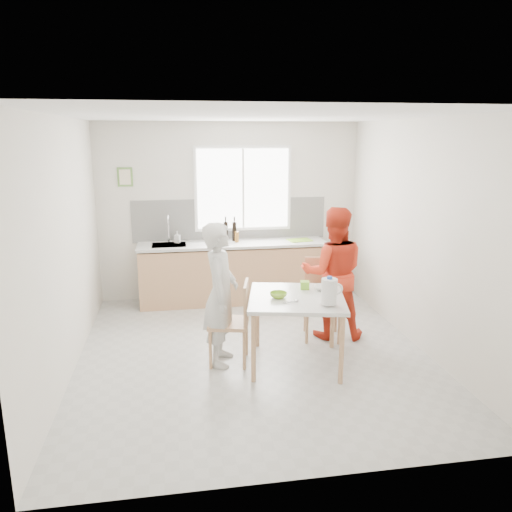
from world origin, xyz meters
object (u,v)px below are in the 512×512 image
(chair_far, at_px, (322,294))
(bowl_white, at_px, (323,288))
(person_red, at_px, (333,273))
(wine_bottle_b, at_px, (234,231))
(person_white, at_px, (221,294))
(wine_bottle_a, at_px, (226,232))
(bowl_green, at_px, (278,295))
(chair_left, at_px, (235,319))
(milk_jug, at_px, (330,291))
(dining_table, at_px, (297,304))

(chair_far, relative_size, bowl_white, 5.16)
(person_red, bearing_deg, wine_bottle_b, -46.76)
(person_white, distance_m, bowl_white, 1.16)
(bowl_white, height_order, wine_bottle_a, wine_bottle_a)
(person_white, xyz_separation_m, bowl_green, (0.61, -0.18, 0.02))
(chair_left, height_order, bowl_white, chair_left)
(wine_bottle_b, bearing_deg, bowl_white, -71.60)
(person_white, relative_size, milk_jug, 5.51)
(dining_table, bearing_deg, person_red, 47.70)
(person_red, height_order, wine_bottle_a, person_red)
(chair_left, height_order, wine_bottle_a, wine_bottle_a)
(dining_table, distance_m, wine_bottle_b, 2.45)
(milk_jug, distance_m, wine_bottle_b, 2.81)
(person_red, bearing_deg, chair_far, -4.27)
(wine_bottle_b, bearing_deg, wine_bottle_a, -148.50)
(bowl_white, bearing_deg, bowl_green, -161.08)
(person_white, bearing_deg, person_red, -58.07)
(bowl_white, distance_m, wine_bottle_a, 2.32)
(chair_left, relative_size, person_white, 0.59)
(dining_table, distance_m, bowl_white, 0.40)
(dining_table, relative_size, bowl_green, 6.51)
(person_white, distance_m, milk_jug, 1.20)
(person_white, relative_size, wine_bottle_a, 5.00)
(dining_table, distance_m, bowl_green, 0.23)
(person_white, relative_size, bowl_green, 8.57)
(person_white, xyz_separation_m, bowl_white, (1.16, 0.01, 0.01))
(person_red, height_order, bowl_white, person_red)
(dining_table, height_order, milk_jug, milk_jug)
(person_white, bearing_deg, wine_bottle_b, 1.22)
(chair_far, relative_size, bowl_green, 5.35)
(bowl_green, xyz_separation_m, bowl_white, (0.55, 0.19, -0.01))
(chair_far, bearing_deg, bowl_white, -94.96)
(chair_far, height_order, bowl_white, chair_far)
(dining_table, relative_size, milk_jug, 4.18)
(chair_left, bearing_deg, chair_far, 128.74)
(chair_left, height_order, person_white, person_white)
(person_white, height_order, bowl_green, person_white)
(person_red, distance_m, milk_jug, 1.11)
(person_red, distance_m, wine_bottle_b, 2.00)
(dining_table, xyz_separation_m, wine_bottle_a, (-0.53, 2.31, 0.37))
(person_red, xyz_separation_m, milk_jug, (-0.38, -1.04, 0.12))
(bowl_green, bearing_deg, dining_table, 1.99)
(milk_jug, bearing_deg, chair_far, 88.67)
(bowl_white, relative_size, milk_jug, 0.67)
(chair_far, distance_m, person_white, 1.46)
(bowl_white, xyz_separation_m, wine_bottle_b, (-0.74, 2.21, 0.26))
(chair_far, xyz_separation_m, bowl_white, (-0.17, -0.55, 0.26))
(person_red, bearing_deg, milk_jug, 82.11)
(chair_left, xyz_separation_m, milk_jug, (0.92, -0.48, 0.43))
(wine_bottle_b, bearing_deg, milk_jug, -76.64)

